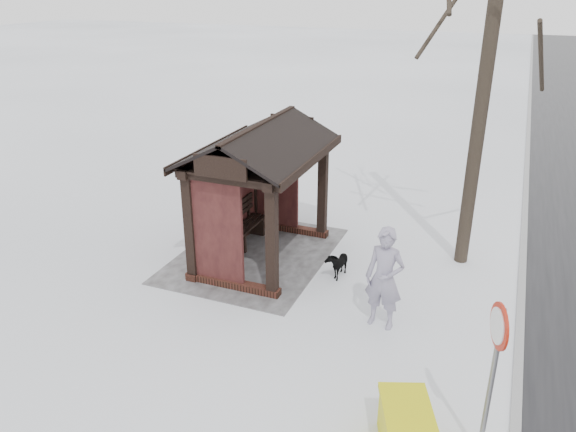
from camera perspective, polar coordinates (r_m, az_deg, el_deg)
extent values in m
plane|color=white|center=(12.82, -2.58, -4.11)|extent=(120.00, 120.00, 0.00)
cube|color=gray|center=(11.90, 22.58, -8.33)|extent=(120.00, 0.15, 0.06)
cube|color=gray|center=(12.90, -3.39, -3.93)|extent=(4.20, 3.20, 0.02)
cube|color=#3B1F15|center=(13.15, -6.17, -3.11)|extent=(3.30, 0.22, 0.16)
cube|color=#3B1F15|center=(14.03, -0.05, -1.23)|extent=(0.22, 2.10, 0.16)
cube|color=#3B1F15|center=(11.61, -5.68, -6.89)|extent=(0.22, 2.10, 0.16)
cube|color=black|center=(13.33, 3.54, 2.37)|extent=(0.20, 0.20, 2.30)
cube|color=black|center=(10.75, -1.64, -2.88)|extent=(0.20, 0.20, 2.30)
cube|color=black|center=(13.96, -3.48, 3.35)|extent=(0.20, 0.20, 2.30)
cube|color=black|center=(11.53, -9.86, -1.37)|extent=(0.20, 0.20, 2.30)
cube|color=black|center=(12.69, -6.38, 1.55)|extent=(2.80, 0.08, 2.14)
cube|color=black|center=(13.71, -1.27, 3.36)|extent=(0.08, 1.17, 2.14)
cube|color=black|center=(11.22, -7.34, -1.47)|extent=(0.08, 1.17, 2.14)
cube|color=black|center=(11.60, 1.28, 5.53)|extent=(3.40, 0.20, 0.18)
cube|color=black|center=(12.32, -6.62, 6.45)|extent=(3.40, 0.20, 0.18)
cylinder|color=black|center=(11.96, 19.55, 14.22)|extent=(0.29, 0.29, 8.55)
imported|color=#8F889F|center=(10.11, 9.77, -6.27)|extent=(0.54, 0.75, 1.92)
imported|color=black|center=(11.94, 5.05, -4.74)|extent=(0.74, 0.38, 0.60)
cube|color=#C4C00B|center=(8.13, 11.77, -20.49)|extent=(1.04, 0.87, 0.64)
cube|color=#C4C00B|center=(7.89, 11.99, -18.59)|extent=(1.10, 0.93, 0.08)
cylinder|color=slate|center=(7.79, 19.88, -15.93)|extent=(0.07, 0.07, 2.26)
cylinder|color=#AD1D0C|center=(7.28, 20.67, -10.44)|extent=(0.56, 0.23, 0.59)
cylinder|color=white|center=(7.28, 20.51, -10.41)|extent=(0.44, 0.19, 0.45)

